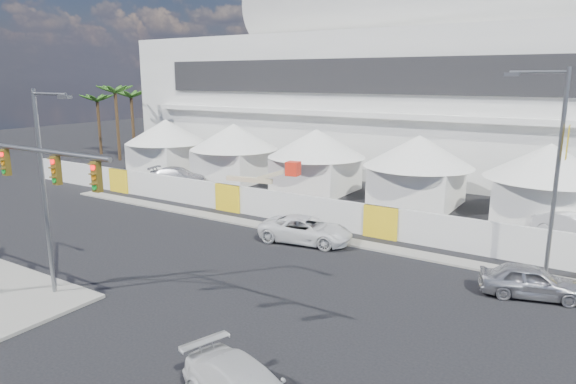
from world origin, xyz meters
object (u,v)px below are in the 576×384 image
Objects in this scene: sedan_silver at (531,281)px; streetlight_curb at (553,161)px; lot_car_a at (575,227)px; streetlight_median at (46,180)px; boom_lift at (242,193)px; lot_car_c at (178,176)px; pickup_curb at (306,230)px.

sedan_silver is 5.75m from streetlight_curb.
streetlight_median is (-19.11, -21.96, 4.56)m from lot_car_a.
boom_lift is (-21.34, 6.52, 0.23)m from sedan_silver.
boom_lift reaches higher than lot_car_c.
sedan_silver is 0.90× the size of lot_car_a.
boom_lift is at bearing 127.21° from lot_car_a.
boom_lift is (-8.79, 5.22, 0.21)m from pickup_curb.
streetlight_median reaches higher than boom_lift.
sedan_silver is at bearing -122.10° from lot_car_c.
lot_car_c is (-32.31, -0.83, -0.03)m from lot_car_a.
streetlight_curb is (-0.94, -7.93, 5.08)m from lot_car_a.
lot_car_c is at bearing 56.77° from sedan_silver.
pickup_curb is 14.64m from streetlight_median.
lot_car_c is 0.59× the size of streetlight_median.
sedan_silver is 0.44× the size of streetlight_curb.
lot_car_a is at bearing 1.24° from boom_lift.
streetlight_median is (-18.08, -11.45, 4.62)m from sedan_silver.
streetlight_median is at bearing -142.34° from streetlight_curb.
lot_car_a is 22.72m from boom_lift.
lot_car_c is 25.34m from streetlight_median.
pickup_curb is 16.40m from lot_car_a.
lot_car_c is (-31.28, 9.68, 0.02)m from sedan_silver.
boom_lift is (9.94, -3.16, 0.21)m from lot_car_c.
streetlight_curb is at bearing -93.46° from pickup_curb.
lot_car_a reaches higher than lot_car_c.
lot_car_c is at bearing 118.58° from lot_car_a.
boom_lift is at bearing 56.97° from sedan_silver.
lot_car_a is (13.58, 9.20, 0.03)m from pickup_curb.
lot_car_a reaches higher than sedan_silver.
lot_car_c is at bearing 167.23° from streetlight_curb.
lot_car_a is at bearing 83.25° from streetlight_curb.
streetlight_curb is (18.17, 14.02, 0.52)m from streetlight_median.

